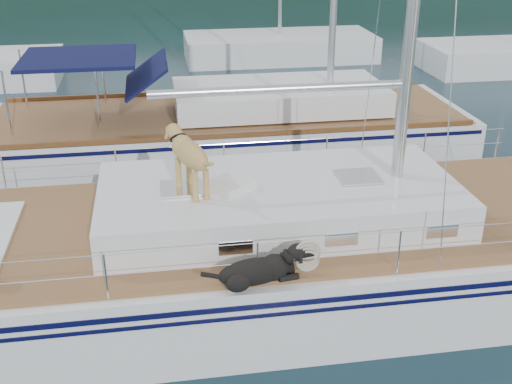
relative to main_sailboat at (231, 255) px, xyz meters
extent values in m
plane|color=black|center=(-0.09, 0.00, -0.68)|extent=(120.00, 120.00, 0.00)
cube|color=white|center=(-0.09, 0.00, -0.18)|extent=(12.00, 3.80, 1.40)
cube|color=#95643B|center=(-0.09, 0.00, 0.55)|extent=(11.52, 3.50, 0.06)
cube|color=white|center=(0.71, 0.00, 0.86)|extent=(5.20, 2.50, 0.55)
cylinder|color=silver|center=(0.71, 0.00, 2.53)|extent=(3.60, 0.12, 0.12)
cylinder|color=silver|center=(-0.09, -1.74, 1.14)|extent=(10.56, 0.01, 0.01)
cylinder|color=silver|center=(-0.09, 1.75, 1.14)|extent=(10.56, 0.01, 0.01)
cube|color=blue|center=(0.06, 1.14, 0.61)|extent=(0.90, 0.79, 0.06)
cube|color=silver|center=(0.02, -0.13, 1.21)|extent=(0.72, 0.69, 0.14)
torus|color=beige|center=(0.74, -1.72, 0.94)|extent=(0.43, 0.16, 0.42)
cube|color=white|center=(0.66, 5.77, -0.23)|extent=(11.00, 3.50, 1.30)
cube|color=#95643B|center=(0.66, 5.77, 0.42)|extent=(10.56, 3.29, 0.06)
cube|color=white|center=(1.86, 5.77, 0.77)|extent=(4.80, 2.30, 0.55)
cube|color=#0F133F|center=(-2.54, 5.77, 1.82)|extent=(2.40, 2.30, 0.08)
cube|color=white|center=(3.91, 16.00, -0.28)|extent=(7.20, 3.00, 1.10)
cube|color=white|center=(11.91, 13.00, -0.28)|extent=(6.40, 3.00, 1.10)
camera|label=1|loc=(-0.99, -8.38, 4.84)|focal=45.00mm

